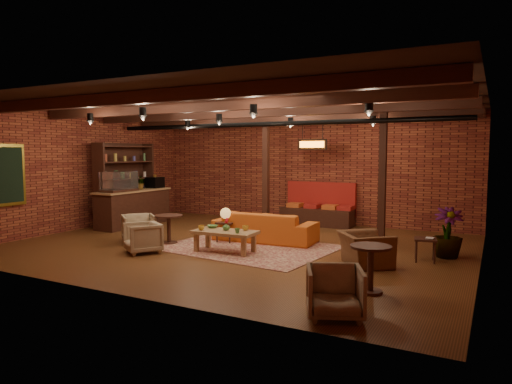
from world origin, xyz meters
The scene contains 29 objects.
floor centered at (0.00, 0.00, 0.00)m, with size 10.00×10.00×0.00m, color #3F270F.
ceiling centered at (0.00, 0.00, 3.20)m, with size 10.00×8.00×0.02m, color black.
wall_back centered at (0.00, 4.00, 1.60)m, with size 10.00×0.02×3.20m, color maroon.
wall_front centered at (0.00, -4.00, 1.60)m, with size 10.00×0.02×3.20m, color maroon.
wall_left centered at (-5.00, 0.00, 1.60)m, with size 0.02×8.00×3.20m, color maroon.
wall_right centered at (5.00, 0.00, 1.60)m, with size 0.02×8.00×3.20m, color maroon.
ceiling_beams centered at (0.00, 0.00, 3.08)m, with size 9.80×6.40×0.22m, color black, non-canonical shape.
ceiling_pipe centered at (0.00, 1.60, 2.85)m, with size 0.12×0.12×9.60m, color black.
post_left centered at (-0.60, 2.60, 1.60)m, with size 0.16×0.16×3.20m, color black.
post_right centered at (2.80, 2.00, 1.60)m, with size 0.16×0.16×3.20m, color black.
service_counter centered at (-4.10, 1.00, 0.80)m, with size 0.80×2.50×1.60m, color black, non-canonical shape.
plant_counter centered at (-4.00, 1.20, 1.22)m, with size 0.35×0.39×0.30m, color #337F33.
shelving_hutch centered at (-4.50, 1.10, 1.20)m, with size 0.52×2.00×2.40m, color black, non-canonical shape.
chalkboard_menu centered at (-4.93, -2.30, 1.60)m, with size 0.08×0.96×1.46m, color black.
banquette centered at (0.60, 3.55, 0.50)m, with size 2.10×0.70×1.00m, color #A6201B, non-canonical shape.
service_sign centered at (0.60, 3.10, 2.35)m, with size 0.86×0.06×0.30m, color orange.
ceiling_spotlights centered at (0.00, 0.00, 2.86)m, with size 6.40×4.40×0.28m, color black, non-canonical shape.
rug centered at (0.34, -0.14, 0.01)m, with size 3.61×2.76×0.01m, color maroon.
sofa centered at (0.34, 0.69, 0.36)m, with size 2.44×0.95×0.71m, color #C5591B.
coffee_table centered at (0.11, -0.78, 0.41)m, with size 1.39×0.74×0.72m.
side_table_lamp centered at (-0.44, 0.16, 0.63)m, with size 0.46×0.46×0.82m.
round_table_left centered at (-1.54, -0.59, 0.45)m, with size 0.64×0.64×0.67m.
armchair_a centered at (-2.23, -0.85, 0.37)m, with size 0.72×0.67×0.74m, color beige.
armchair_b centered at (-1.40, -1.64, 0.35)m, with size 0.69×0.64×0.71m, color beige.
armchair_right centered at (3.06, -0.51, 0.42)m, with size 0.95×0.62×0.83m, color brown.
side_table_book centered at (4.02, 0.34, 0.43)m, with size 0.48×0.48×0.48m.
round_table_right centered at (3.56, -2.15, 0.49)m, with size 0.62×0.62×0.73m.
armchair_far centered at (3.41, -3.40, 0.36)m, with size 0.71×0.66×0.73m, color beige.
plant_tall centered at (4.37, 0.91, 1.53)m, with size 1.71×1.71×3.06m, color #4C7F4C.
Camera 1 is at (5.20, -8.95, 2.13)m, focal length 32.00 mm.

